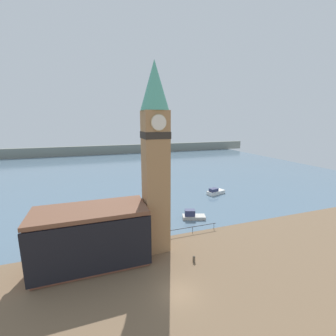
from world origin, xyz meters
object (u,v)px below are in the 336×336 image
Objects in this scene: boat_near at (192,215)px; pier_building at (92,237)px; boat_far at (215,192)px; mooring_bollard_near at (194,258)px; clock_tower at (155,155)px.

pier_building is at bearing -136.36° from boat_near.
boat_near is 16.66m from boat_far.
pier_building is 16.69× the size of mooring_bollard_near.
boat_near is 0.91× the size of boat_far.
boat_near reaches higher than mooring_bollard_near.
clock_tower reaches higher than pier_building.
boat_near is (9.40, 7.55, -13.19)m from clock_tower.
boat_far is (11.96, 11.59, -0.02)m from boat_near.
boat_near is (18.28, 8.36, -3.17)m from pier_building.
mooring_bollard_near is at bearing -141.84° from boat_far.
boat_near is at bearing 24.58° from pier_building.
mooring_bollard_near is at bearing -95.28° from boat_near.
clock_tower reaches higher than mooring_bollard_near.
mooring_bollard_near is (-5.62, -12.43, -0.17)m from boat_near.
pier_building reaches higher than boat_far.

